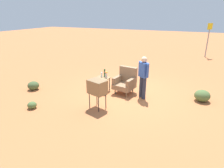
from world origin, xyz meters
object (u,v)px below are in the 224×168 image
side_table (102,80)px  bottle_wine_green (105,73)px  person_standing (143,75)px  road_sign (208,38)px  armchair (125,81)px  bottle_short_clear (102,75)px  tv_on_stand (97,87)px  flower_vase (106,74)px

side_table → bottle_wine_green: bearing=91.3°
person_standing → road_sign: 9.42m
armchair → road_sign: size_ratio=0.43×
bottle_wine_green → side_table: bearing=-88.7°
road_sign → bottle_short_clear: bearing=-114.3°
armchair → tv_on_stand: armchair is taller
armchair → bottle_short_clear: size_ratio=5.30×
bottle_short_clear → flower_vase: (0.23, -0.03, 0.05)m
bottle_wine_green → armchair: bearing=0.8°
tv_on_stand → road_sign: 11.17m
armchair → tv_on_stand: (-0.38, -1.70, 0.28)m
person_standing → flower_vase: size_ratio=6.19×
armchair → side_table: (-0.95, -0.24, 0.00)m
armchair → side_table: 0.98m
road_sign → bottle_short_clear: (-4.08, -9.04, -0.70)m
road_sign → bottle_wine_green: bearing=-114.1°
bottle_wine_green → person_standing: bearing=-6.8°
side_table → flower_vase: flower_vase is taller
road_sign → bottle_short_clear: size_ratio=12.20×
bottle_short_clear → flower_vase: flower_vase is taller
road_sign → flower_vase: road_sign is taller
road_sign → bottle_short_clear: road_sign is taller
side_table → bottle_short_clear: (-0.09, 0.11, 0.18)m
road_sign → tv_on_stand: bearing=-107.8°
person_standing → side_table: bearing=-179.3°
person_standing → bottle_short_clear: person_standing is taller
armchair → bottle_short_clear: 1.06m
road_sign → armchair: bearing=-108.8°
armchair → bottle_short_clear: (-1.04, -0.13, 0.19)m
armchair → flower_vase: 0.86m
side_table → tv_on_stand: size_ratio=0.57×
tv_on_stand → armchair: bearing=77.4°
person_standing → road_sign: road_sign is taller
side_table → person_standing: person_standing is taller
bottle_wine_green → bottle_short_clear: bearing=-127.4°
side_table → bottle_wine_green: 0.33m
side_table → person_standing: bearing=0.7°
tv_on_stand → person_standing: (1.17, 1.48, 0.16)m
person_standing → bottle_wine_green: bearing=173.2°
armchair → flower_vase: armchair is taller
bottle_wine_green → flower_vase: bearing=-45.9°
armchair → road_sign: road_sign is taller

